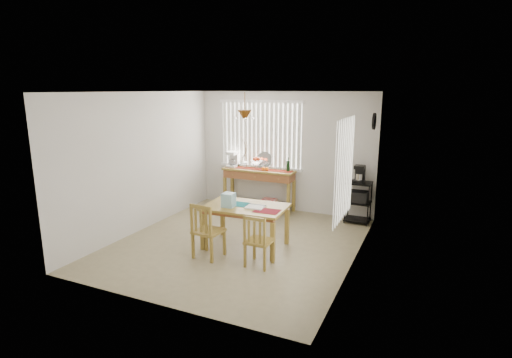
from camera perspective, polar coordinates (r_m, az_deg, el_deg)
The scene contains 10 objects.
ground at distance 7.12m, azimuth -2.59°, elevation -9.14°, with size 4.00×4.50×0.01m, color gray.
room_shell at distance 6.69m, azimuth -2.65°, elevation 4.52°, with size 4.20×4.70×2.70m.
sideboard at distance 8.84m, azimuth 0.47°, elevation -0.06°, with size 1.63×0.46×0.92m.
sideboard_items at distance 8.90m, azimuth -1.17°, elevation 2.47°, with size 1.55×0.39×0.70m.
wire_cart at distance 8.27m, azimuth 14.40°, elevation -2.68°, with size 0.49×0.39×0.84m.
cart_items at distance 8.17m, azimuth 14.60°, elevation 0.67°, with size 0.20×0.24×0.35m.
dining_table at distance 6.74m, azimuth -1.51°, elevation -4.54°, with size 1.40×0.94×0.73m.
table_items at distance 6.64m, azimuth -2.97°, elevation -3.28°, with size 1.06×0.47×0.23m.
chair_left at distance 6.42m, azimuth -7.02°, elevation -7.38°, with size 0.46×0.46×0.91m.
chair_right at distance 6.09m, azimuth 0.32°, elevation -8.87°, with size 0.39×0.39×0.82m.
Camera 1 is at (3.01, -5.88, 2.65)m, focal length 28.00 mm.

